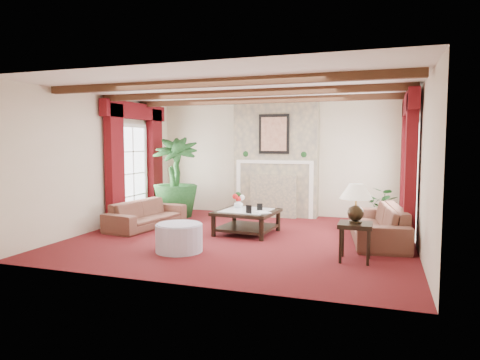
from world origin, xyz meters
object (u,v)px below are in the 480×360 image
(sofa_left, at_px, (146,210))
(sofa_right, at_px, (377,217))
(potted_palm, at_px, (175,195))
(coffee_table, at_px, (247,222))
(side_table, at_px, (355,242))
(ottoman, at_px, (179,238))

(sofa_left, xyz_separation_m, sofa_right, (4.54, 0.21, 0.06))
(potted_palm, distance_m, coffee_table, 2.52)
(potted_palm, xyz_separation_m, coffee_table, (2.16, -1.25, -0.30))
(sofa_right, bearing_deg, coffee_table, -94.39)
(sofa_right, height_order, coffee_table, sofa_right)
(sofa_left, height_order, sofa_right, sofa_right)
(side_table, bearing_deg, potted_palm, 148.89)
(coffee_table, height_order, ottoman, coffee_table)
(sofa_left, relative_size, side_table, 3.40)
(coffee_table, bearing_deg, sofa_right, 8.30)
(coffee_table, bearing_deg, potted_palm, 154.80)
(sofa_left, relative_size, sofa_right, 0.87)
(side_table, relative_size, ottoman, 0.75)
(potted_palm, height_order, ottoman, potted_palm)
(sofa_left, xyz_separation_m, side_table, (4.26, -1.25, -0.08))
(ottoman, bearing_deg, side_table, 6.72)
(sofa_right, height_order, side_table, sofa_right)
(sofa_right, bearing_deg, ottoman, -67.15)
(ottoman, bearing_deg, potted_palm, 118.03)
(sofa_left, bearing_deg, coffee_table, -79.82)
(side_table, bearing_deg, coffee_table, 147.85)
(side_table, bearing_deg, sofa_left, 163.66)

